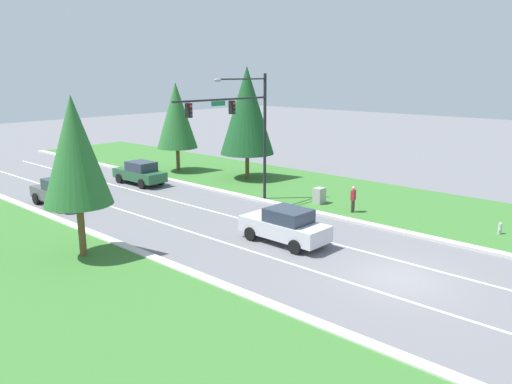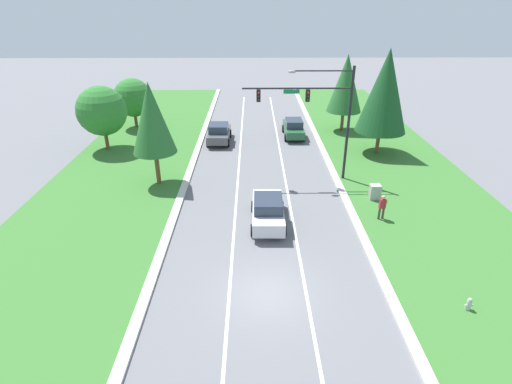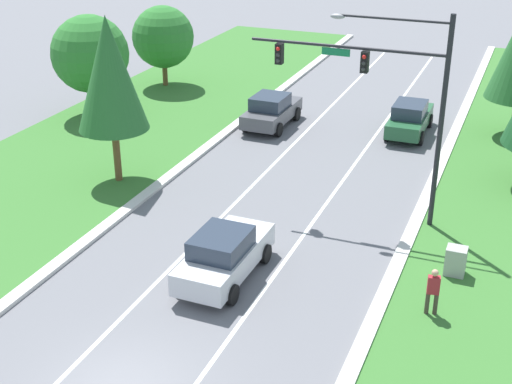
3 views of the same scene
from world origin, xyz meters
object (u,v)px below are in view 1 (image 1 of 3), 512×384
(silver_sedan, at_px, (285,226))
(fire_hydrant, at_px, (500,229))
(conifer_mid_left_tree, at_px, (75,151))
(conifer_near_right_tree, at_px, (176,115))
(utility_cabinet, at_px, (319,196))
(pedestrian, at_px, (353,198))
(graphite_sedan, at_px, (60,192))
(forest_sedan, at_px, (140,173))
(traffic_signal_mast, at_px, (242,120))
(conifer_far_right_tree, at_px, (247,111))

(silver_sedan, xyz_separation_m, fire_hydrant, (8.54, -7.66, -0.56))
(silver_sedan, height_order, conifer_mid_left_tree, conifer_mid_left_tree)
(fire_hydrant, bearing_deg, silver_sedan, 138.11)
(silver_sedan, xyz_separation_m, conifer_near_right_tree, (8.26, 18.52, 3.94))
(utility_cabinet, bearing_deg, silver_sedan, -157.20)
(conifer_mid_left_tree, bearing_deg, conifer_near_right_tree, 38.46)
(pedestrian, xyz_separation_m, conifer_mid_left_tree, (-14.83, 5.40, 4.04))
(graphite_sedan, bearing_deg, forest_sedan, 13.04)
(utility_cabinet, bearing_deg, fire_hydrant, -83.82)
(forest_sedan, height_order, graphite_sedan, graphite_sedan)
(graphite_sedan, bearing_deg, pedestrian, -52.52)
(graphite_sedan, relative_size, conifer_near_right_tree, 0.60)
(conifer_near_right_tree, bearing_deg, graphite_sedan, -165.18)
(utility_cabinet, height_order, pedestrian, pedestrian)
(fire_hydrant, bearing_deg, traffic_signal_mast, 108.33)
(fire_hydrant, distance_m, conifer_near_right_tree, 26.57)
(silver_sedan, bearing_deg, pedestrian, 3.56)
(conifer_near_right_tree, distance_m, conifer_mid_left_tree, 20.54)
(fire_hydrant, bearing_deg, graphite_sedan, 118.82)
(traffic_signal_mast, bearing_deg, forest_sedan, 93.88)
(traffic_signal_mast, bearing_deg, pedestrian, -62.88)
(forest_sedan, bearing_deg, conifer_near_right_tree, 17.95)
(pedestrian, height_order, conifer_far_right_tree, conifer_far_right_tree)
(pedestrian, xyz_separation_m, conifer_near_right_tree, (1.25, 18.17, 3.91))
(graphite_sedan, xyz_separation_m, conifer_mid_left_tree, (-3.75, -9.51, 4.07))
(silver_sedan, height_order, conifer_near_right_tree, conifer_near_right_tree)
(traffic_signal_mast, height_order, forest_sedan, traffic_signal_mast)
(forest_sedan, xyz_separation_m, conifer_far_right_tree, (6.91, -4.81, 4.58))
(forest_sedan, distance_m, conifer_near_right_tree, 6.70)
(traffic_signal_mast, height_order, conifer_near_right_tree, traffic_signal_mast)
(silver_sedan, xyz_separation_m, forest_sedan, (3.13, 16.81, -0.01))
(pedestrian, bearing_deg, conifer_near_right_tree, -105.55)
(traffic_signal_mast, xyz_separation_m, silver_sedan, (-3.83, -6.56, -4.61))
(utility_cabinet, height_order, conifer_near_right_tree, conifer_near_right_tree)
(conifer_near_right_tree, height_order, conifer_mid_left_tree, conifer_near_right_tree)
(silver_sedan, height_order, forest_sedan, silver_sedan)
(traffic_signal_mast, bearing_deg, conifer_far_right_tree, 41.20)
(pedestrian, relative_size, conifer_mid_left_tree, 0.23)
(silver_sedan, distance_m, forest_sedan, 17.10)
(pedestrian, bearing_deg, silver_sedan, -8.77)
(conifer_mid_left_tree, bearing_deg, silver_sedan, -36.30)
(conifer_near_right_tree, bearing_deg, silver_sedan, -114.04)
(silver_sedan, height_order, conifer_far_right_tree, conifer_far_right_tree)
(silver_sedan, bearing_deg, conifer_mid_left_tree, 144.41)
(pedestrian, height_order, fire_hydrant, pedestrian)
(conifer_near_right_tree, height_order, conifer_far_right_tree, conifer_far_right_tree)
(silver_sedan, distance_m, graphite_sedan, 15.79)
(forest_sedan, relative_size, conifer_far_right_tree, 0.53)
(utility_cabinet, distance_m, conifer_mid_left_tree, 16.05)
(graphite_sedan, bearing_deg, utility_cabinet, -45.87)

